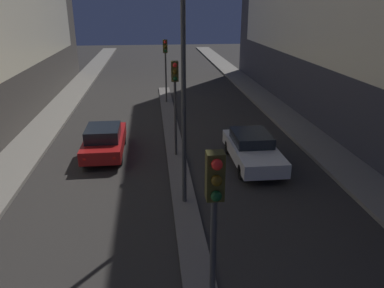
% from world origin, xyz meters
% --- Properties ---
extents(median_strip, '(0.89, 28.69, 0.12)m').
position_xyz_m(median_strip, '(0.00, 15.35, 0.06)').
color(median_strip, '#66605B').
rests_on(median_strip, ground).
extents(traffic_light_near, '(0.32, 0.42, 4.45)m').
position_xyz_m(traffic_light_near, '(0.00, 3.59, 3.39)').
color(traffic_light_near, '#383838').
rests_on(traffic_light_near, median_strip).
extents(traffic_light_mid, '(0.32, 0.42, 4.45)m').
position_xyz_m(traffic_light_mid, '(0.00, 14.38, 3.39)').
color(traffic_light_mid, '#383838').
rests_on(traffic_light_mid, median_strip).
extents(traffic_light_far, '(0.32, 0.42, 4.45)m').
position_xyz_m(traffic_light_far, '(0.00, 24.64, 3.39)').
color(traffic_light_far, '#383838').
rests_on(traffic_light_far, median_strip).
extents(street_lamp, '(0.55, 0.55, 9.17)m').
position_xyz_m(street_lamp, '(0.00, 9.89, 6.42)').
color(street_lamp, '#383838').
rests_on(street_lamp, median_strip).
extents(car_left_lane, '(1.81, 4.36, 1.50)m').
position_xyz_m(car_left_lane, '(-3.42, 15.06, 0.76)').
color(car_left_lane, maroon).
rests_on(car_left_lane, ground).
extents(car_right_lane, '(1.91, 4.68, 1.41)m').
position_xyz_m(car_right_lane, '(3.42, 13.22, 0.73)').
color(car_right_lane, silver).
rests_on(car_right_lane, ground).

